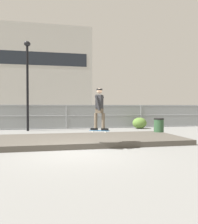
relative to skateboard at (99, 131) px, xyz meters
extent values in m
plane|color=slate|center=(-0.88, -0.30, -0.74)|extent=(120.00, 120.00, 0.00)
cube|color=#4C473F|center=(-0.88, 1.91, -0.63)|extent=(10.45, 3.73, 0.23)
cube|color=#2D608C|center=(0.00, 0.00, 0.00)|extent=(0.80, 0.56, 0.02)
cylinder|color=silver|center=(0.27, -0.04, -0.03)|extent=(0.06, 0.05, 0.05)
cylinder|color=silver|center=(0.19, -0.20, -0.03)|extent=(0.06, 0.05, 0.05)
cylinder|color=silver|center=(-0.19, 0.20, -0.03)|extent=(0.06, 0.05, 0.05)
cylinder|color=silver|center=(-0.27, 0.04, -0.03)|extent=(0.06, 0.05, 0.05)
cube|color=#99999E|center=(0.23, -0.12, -0.01)|extent=(0.11, 0.15, 0.01)
cube|color=#99999E|center=(-0.23, 0.12, -0.01)|extent=(0.11, 0.15, 0.01)
cube|color=black|center=(0.19, -0.10, 0.06)|extent=(0.29, 0.22, 0.09)
cube|color=black|center=(-0.19, 0.10, 0.06)|extent=(0.29, 0.22, 0.09)
cylinder|color=brown|center=(0.14, -0.07, 0.40)|extent=(0.13, 0.13, 0.59)
cylinder|color=brown|center=(-0.14, 0.07, 0.40)|extent=(0.13, 0.13, 0.59)
cube|color=brown|center=(0.00, 0.00, 0.79)|extent=(0.37, 0.41, 0.18)
cube|color=#262628|center=(0.00, 0.00, 1.15)|extent=(0.37, 0.44, 0.54)
cylinder|color=#262628|center=(0.12, 0.22, 1.09)|extent=(0.25, 0.19, 0.58)
cylinder|color=#262628|center=(-0.12, -0.22, 1.09)|extent=(0.25, 0.19, 0.58)
sphere|color=tan|center=(0.00, 0.00, 1.57)|extent=(0.21, 0.21, 0.21)
cylinder|color=black|center=(0.00, 0.00, 1.63)|extent=(0.24, 0.24, 0.05)
cylinder|color=gray|center=(-0.88, 8.47, 0.18)|extent=(0.06, 0.06, 1.85)
cylinder|color=gray|center=(5.20, 8.47, 0.18)|extent=(0.06, 0.06, 1.85)
cylinder|color=gray|center=(-0.88, 8.47, 1.07)|extent=(24.36, 0.04, 0.04)
cylinder|color=gray|center=(-0.88, 8.47, 0.28)|extent=(24.36, 0.04, 0.04)
cylinder|color=gray|center=(-0.88, 8.47, -0.68)|extent=(24.36, 0.04, 0.04)
cube|color=gray|center=(-0.88, 8.47, 0.18)|extent=(24.36, 0.01, 1.85)
cylinder|color=black|center=(-3.60, 7.44, 2.20)|extent=(0.16, 0.16, 5.88)
ellipsoid|color=black|center=(-3.60, 7.44, 5.32)|extent=(0.44, 0.44, 0.36)
cube|color=#B7BABF|center=(-5.77, 11.70, -0.07)|extent=(4.55, 2.21, 0.70)
cube|color=#23282D|center=(-5.97, 11.68, 0.60)|extent=(2.34, 1.80, 0.64)
cylinder|color=black|center=(-4.49, 12.68, -0.42)|extent=(0.66, 0.30, 0.64)
cylinder|color=black|center=(-4.33, 10.98, -0.42)|extent=(0.66, 0.30, 0.64)
cube|color=silver|center=(-0.32, 11.72, -0.07)|extent=(4.43, 1.88, 0.70)
cube|color=#23282D|center=(-0.52, 11.72, 0.60)|extent=(2.23, 1.64, 0.64)
cylinder|color=black|center=(1.05, 12.55, -0.42)|extent=(0.64, 0.25, 0.64)
cylinder|color=black|center=(1.02, 10.84, -0.42)|extent=(0.64, 0.25, 0.64)
cylinder|color=black|center=(-1.67, 12.60, -0.42)|extent=(0.64, 0.25, 0.64)
cylinder|color=black|center=(-1.70, 10.89, -0.42)|extent=(0.64, 0.25, 0.64)
cube|color=navy|center=(5.18, 11.57, -0.07)|extent=(4.45, 1.94, 0.70)
cube|color=#23282D|center=(4.98, 11.57, 0.60)|extent=(2.25, 1.67, 0.64)
cylinder|color=black|center=(6.51, 12.47, -0.42)|extent=(0.65, 0.26, 0.64)
cylinder|color=black|center=(6.57, 10.76, -0.42)|extent=(0.65, 0.26, 0.64)
cylinder|color=black|center=(3.79, 12.38, -0.42)|extent=(0.65, 0.26, 0.64)
cylinder|color=black|center=(3.84, 10.67, -0.42)|extent=(0.65, 0.26, 0.64)
cube|color=#B2AFA8|center=(-8.75, 40.00, 7.97)|extent=(28.48, 11.60, 17.43)
cube|color=#1E232B|center=(-8.75, 34.18, 10.07)|extent=(26.21, 0.04, 2.50)
ellipsoid|color=#567A33|center=(4.70, 7.51, -0.31)|extent=(1.11, 0.91, 0.86)
cylinder|color=#2D5133|center=(4.18, 3.26, -0.27)|extent=(0.56, 0.56, 0.95)
cylinder|color=black|center=(4.18, 3.26, 0.25)|extent=(0.59, 0.59, 0.08)
camera|label=1|loc=(-1.71, -8.43, 0.94)|focal=34.97mm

